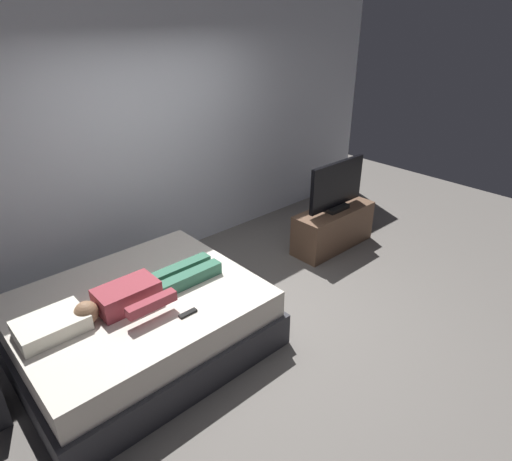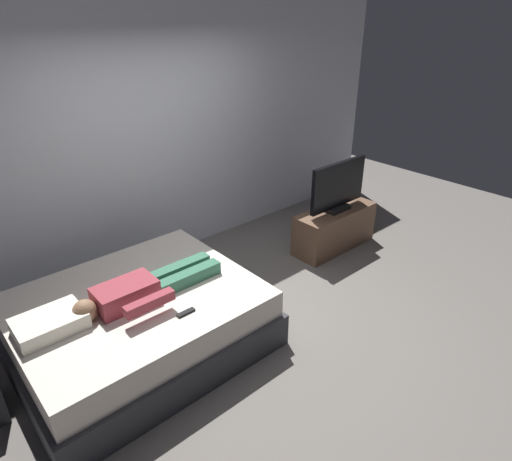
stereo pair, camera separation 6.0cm
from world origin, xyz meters
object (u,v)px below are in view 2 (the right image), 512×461
object	(u,v)px
person	(141,290)
tv	(338,187)
tv_stand	(334,228)
remote	(186,313)
bed	(139,322)
pillow	(50,323)

from	to	relation	value
person	tv	world-z (taller)	tv
tv_stand	tv	xyz separation A→B (m)	(0.00, 0.00, 0.53)
person	remote	bearing A→B (deg)	-69.53
bed	person	bearing A→B (deg)	-70.77
remote	tv	bearing A→B (deg)	12.49
bed	person	distance (m)	0.37
pillow	person	world-z (taller)	person
bed	person	size ratio (longest dim) A/B	1.57
pillow	tv	xyz separation A→B (m)	(3.33, 0.06, 0.18)
remote	tv_stand	world-z (taller)	remote
person	tv_stand	size ratio (longest dim) A/B	1.15
tv_stand	remote	bearing A→B (deg)	-167.51
person	pillow	bearing A→B (deg)	173.22
bed	pillow	distance (m)	0.75
person	remote	size ratio (longest dim) A/B	8.40
bed	tv_stand	size ratio (longest dim) A/B	1.79
bed	tv	bearing A→B (deg)	1.36
tv_stand	pillow	bearing A→B (deg)	-178.91
remote	tv	world-z (taller)	tv
remote	tv_stand	size ratio (longest dim) A/B	0.14
remote	bed	bearing A→B (deg)	110.27
bed	pillow	world-z (taller)	pillow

